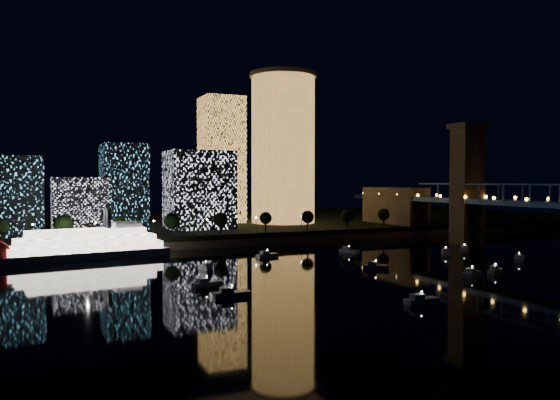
{
  "coord_description": "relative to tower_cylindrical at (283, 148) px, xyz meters",
  "views": [
    {
      "loc": [
        -98.99,
        -124.89,
        26.24
      ],
      "look_at": [
        -18.15,
        55.0,
        19.35
      ],
      "focal_mm": 35.0,
      "sensor_mm": 36.0,
      "label": 1
    }
  ],
  "objects": [
    {
      "name": "ground",
      "position": [
        -16.11,
        -127.34,
        -42.89
      ],
      "size": [
        520.0,
        520.0,
        0.0
      ],
      "primitive_type": "plane",
      "color": "black",
      "rests_on": "ground"
    },
    {
      "name": "midrise_blocks",
      "position": [
        -81.86,
        -8.67,
        -21.58
      ],
      "size": [
        100.39,
        38.49,
        37.64
      ],
      "color": "white",
      "rests_on": "far_bank"
    },
    {
      "name": "riverboat",
      "position": [
        -101.95,
        -58.9,
        -38.44
      ],
      "size": [
        58.65,
        18.6,
        17.38
      ],
      "color": "silver",
      "rests_on": "ground"
    },
    {
      "name": "far_bank",
      "position": [
        -16.11,
        32.66,
        -40.39
      ],
      "size": [
        420.0,
        160.0,
        5.0
      ],
      "primitive_type": "cube",
      "color": "black",
      "rests_on": "ground"
    },
    {
      "name": "tower_cylindrical",
      "position": [
        0.0,
        0.0,
        0.0
      ],
      "size": [
        34.0,
        34.0,
        75.54
      ],
      "color": "#F0A94C",
      "rests_on": "far_bank"
    },
    {
      "name": "seawall",
      "position": [
        -16.11,
        -45.34,
        -41.39
      ],
      "size": [
        420.0,
        6.0,
        3.0
      ],
      "primitive_type": "cube",
      "color": "#6B5E4C",
      "rests_on": "ground"
    },
    {
      "name": "esplanade_trees",
      "position": [
        -49.43,
        -39.34,
        -32.43
      ],
      "size": [
        165.58,
        6.86,
        8.93
      ],
      "color": "black",
      "rests_on": "far_bank"
    },
    {
      "name": "motorboats",
      "position": [
        -17.6,
        -114.92,
        -42.08
      ],
      "size": [
        115.74,
        82.62,
        2.78
      ],
      "color": "silver",
      "rests_on": "ground"
    },
    {
      "name": "tower_rectangular",
      "position": [
        -27.55,
        15.88,
        -5.84
      ],
      "size": [
        20.15,
        20.15,
        64.11
      ],
      "primitive_type": "cube",
      "color": "#F0A94C",
      "rests_on": "far_bank"
    },
    {
      "name": "street_lamps",
      "position": [
        -50.11,
        -33.34,
        -33.87
      ],
      "size": [
        132.7,
        0.7,
        5.65
      ],
      "color": "black",
      "rests_on": "far_bank"
    }
  ]
}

